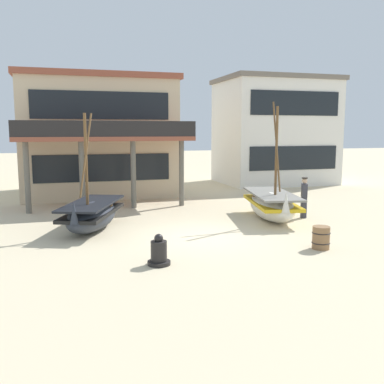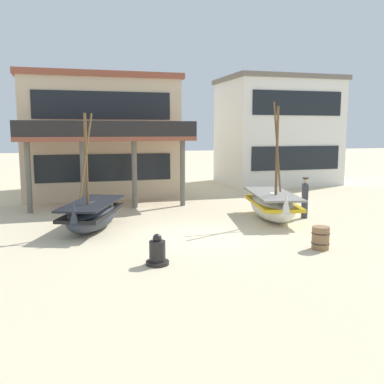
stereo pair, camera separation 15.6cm
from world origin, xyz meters
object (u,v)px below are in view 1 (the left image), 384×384
(capstan_winch, at_px, (159,253))
(harbor_building_main, at_px, (98,136))
(wooden_barrel, at_px, (321,238))
(fishing_boat_centre_large, at_px, (272,205))
(fisherman_by_hull, at_px, (304,198))
(fishing_boat_near_left, at_px, (92,214))
(harbor_building_annex, at_px, (274,131))

(capstan_winch, distance_m, harbor_building_main, 14.50)
(wooden_barrel, relative_size, harbor_building_main, 0.08)
(fishing_boat_centre_large, height_order, harbor_building_main, harbor_building_main)
(fisherman_by_hull, bearing_deg, fishing_boat_near_left, 178.01)
(capstan_winch, bearing_deg, fisherman_by_hull, 32.24)
(fishing_boat_near_left, height_order, fisherman_by_hull, fishing_boat_near_left)
(harbor_building_main, bearing_deg, fishing_boat_near_left, -96.08)
(fishing_boat_near_left, bearing_deg, fisherman_by_hull, -1.99)
(fishing_boat_near_left, xyz_separation_m, harbor_building_annex, (12.97, 11.16, 2.97))
(fishing_boat_centre_large, relative_size, harbor_building_main, 0.51)
(fisherman_by_hull, relative_size, capstan_winch, 1.99)
(fishing_boat_centre_large, distance_m, capstan_winch, 7.30)
(fishing_boat_centre_large, distance_m, harbor_building_annex, 13.08)
(fishing_boat_centre_large, relative_size, wooden_barrel, 6.73)
(fishing_boat_near_left, height_order, wooden_barrel, fishing_boat_near_left)
(capstan_winch, bearing_deg, harbor_building_main, 91.76)
(fishing_boat_centre_large, height_order, capstan_winch, fishing_boat_centre_large)
(fishing_boat_centre_large, height_order, fisherman_by_hull, fishing_boat_centre_large)
(fishing_boat_near_left, height_order, harbor_building_main, harbor_building_main)
(fisherman_by_hull, relative_size, harbor_building_main, 0.18)
(harbor_building_main, bearing_deg, fishing_boat_centre_large, -57.54)
(capstan_winch, relative_size, harbor_building_main, 0.09)
(fisherman_by_hull, height_order, harbor_building_annex, harbor_building_annex)
(fishing_boat_near_left, relative_size, fisherman_by_hull, 2.49)
(harbor_building_annex, bearing_deg, fishing_boat_near_left, -139.30)
(harbor_building_annex, bearing_deg, capstan_winch, -125.94)
(wooden_barrel, xyz_separation_m, harbor_building_main, (-5.50, 14.06, 2.91))
(fisherman_by_hull, bearing_deg, harbor_building_annex, 68.67)
(fisherman_by_hull, distance_m, harbor_building_main, 12.52)
(fisherman_by_hull, distance_m, harbor_building_annex, 12.59)
(fishing_boat_near_left, distance_m, fisherman_by_hull, 8.51)
(fishing_boat_near_left, relative_size, harbor_building_annex, 0.56)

